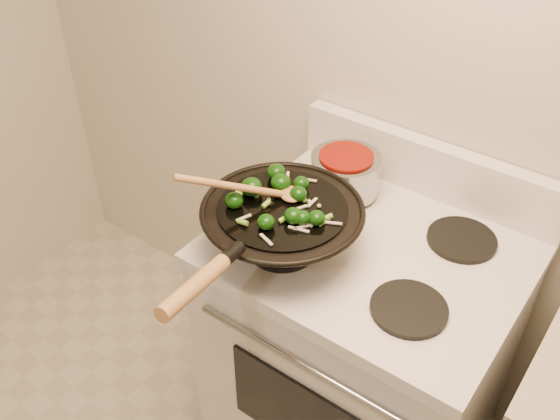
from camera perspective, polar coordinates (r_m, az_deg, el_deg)
The scene contains 5 objects.
stove at distance 1.96m, azimuth 7.27°, elevation -13.06°, with size 0.78×0.67×1.08m.
wok at distance 1.55m, azimuth 0.13°, elevation -1.45°, with size 0.41×0.67×0.21m.
stirfry at distance 1.53m, azimuth -0.19°, elevation 1.29°, with size 0.29×0.27×0.05m.
wooden_spoon at distance 1.51m, azimuth -2.03°, elevation 1.87°, with size 0.22×0.28×0.13m.
saucepan at distance 1.76m, azimuth 5.92°, elevation 3.39°, with size 0.20×0.31×0.11m.
Camera 1 is at (0.41, 0.05, 1.99)m, focal length 40.00 mm.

